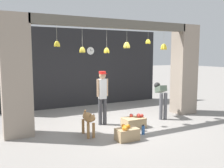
% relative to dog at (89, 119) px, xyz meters
% --- Properties ---
extents(ground_plane, '(60.00, 60.00, 0.00)m').
position_rel_dog_xyz_m(ground_plane, '(1.16, 0.53, -0.43)').
color(ground_plane, gray).
extents(shop_back_wall, '(6.75, 0.12, 3.00)m').
position_rel_dog_xyz_m(shop_back_wall, '(1.16, 3.56, 1.07)').
color(shop_back_wall, '#232326').
rests_on(shop_back_wall, ground_plane).
extents(shop_pillar_left, '(0.70, 0.60, 3.00)m').
position_rel_dog_xyz_m(shop_pillar_left, '(-1.56, 0.83, 1.07)').
color(shop_pillar_left, gray).
rests_on(shop_pillar_left, ground_plane).
extents(shop_pillar_right, '(0.70, 0.60, 3.00)m').
position_rel_dog_xyz_m(shop_pillar_right, '(3.89, 0.83, 1.07)').
color(shop_pillar_right, gray).
rests_on(shop_pillar_right, ground_plane).
extents(storefront_awning, '(4.85, 0.27, 0.96)m').
position_rel_dog_xyz_m(storefront_awning, '(1.18, 0.65, 2.40)').
color(storefront_awning, '#5B564C').
extents(dog, '(0.27, 0.83, 0.64)m').
position_rel_dog_xyz_m(dog, '(0.00, 0.00, 0.00)').
color(dog, '#9E7042').
rests_on(dog, ground_plane).
extents(shopkeeper, '(0.34, 0.26, 1.55)m').
position_rel_dog_xyz_m(shopkeeper, '(0.74, 0.76, 0.47)').
color(shopkeeper, '#424247').
rests_on(shopkeeper, ground_plane).
extents(worker_stooping, '(0.46, 0.81, 1.09)m').
position_rel_dog_xyz_m(worker_stooping, '(2.75, 0.63, 0.30)').
color(worker_stooping, '#56565B').
rests_on(worker_stooping, ground_plane).
extents(fruit_crate_oranges, '(0.53, 0.33, 0.37)m').
position_rel_dog_xyz_m(fruit_crate_oranges, '(0.69, -0.71, -0.27)').
color(fruit_crate_oranges, tan).
rests_on(fruit_crate_oranges, ground_plane).
extents(fruit_crate_apples, '(0.60, 0.43, 0.36)m').
position_rel_dog_xyz_m(fruit_crate_apples, '(1.42, 0.13, -0.28)').
color(fruit_crate_apples, tan).
rests_on(fruit_crate_apples, ground_plane).
extents(water_bottle, '(0.08, 0.08, 0.25)m').
position_rel_dog_xyz_m(water_bottle, '(1.27, -0.54, -0.31)').
color(water_bottle, '#2D60AD').
rests_on(water_bottle, ground_plane).
extents(wall_clock, '(0.32, 0.03, 0.32)m').
position_rel_dog_xyz_m(wall_clock, '(1.50, 3.48, 1.73)').
color(wall_clock, black).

